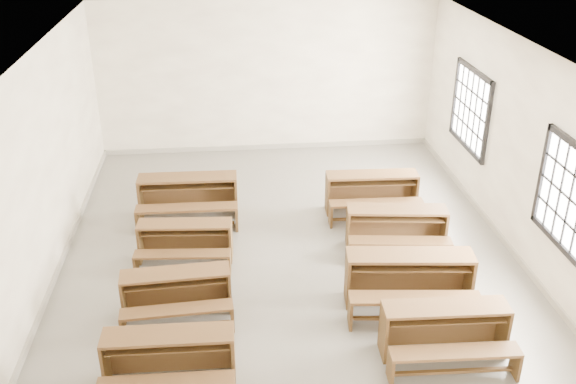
{
  "coord_description": "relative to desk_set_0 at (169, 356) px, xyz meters",
  "views": [
    {
      "loc": [
        -0.89,
        -8.72,
        5.27
      ],
      "look_at": [
        0.0,
        0.0,
        1.0
      ],
      "focal_mm": 40.0,
      "sensor_mm": 36.0,
      "label": 1
    }
  ],
  "objects": [
    {
      "name": "desk_set_3",
      "position": [
        0.07,
        4.1,
        0.05
      ],
      "size": [
        1.69,
        0.9,
        0.75
      ],
      "rotation": [
        0.0,
        0.0,
        -0.02
      ],
      "color": "brown",
      "rests_on": "ground"
    },
    {
      "name": "desk_set_2",
      "position": [
        0.07,
        2.67,
        -0.02
      ],
      "size": [
        1.46,
        0.84,
        0.64
      ],
      "rotation": [
        0.0,
        0.0,
        -0.08
      ],
      "color": "brown",
      "rests_on": "ground"
    },
    {
      "name": "desk_set_5",
      "position": [
        3.14,
        1.23,
        0.06
      ],
      "size": [
        1.79,
        1.06,
        0.77
      ],
      "rotation": [
        0.0,
        0.0,
        -0.1
      ],
      "color": "brown",
      "rests_on": "ground"
    },
    {
      "name": "desk_set_7",
      "position": [
        3.24,
        3.98,
        0.02
      ],
      "size": [
        1.61,
        0.88,
        0.71
      ],
      "rotation": [
        0.0,
        0.0,
        -0.04
      ],
      "color": "brown",
      "rests_on": "ground"
    },
    {
      "name": "desk_set_0",
      "position": [
        0.0,
        0.0,
        0.0
      ],
      "size": [
        1.51,
        0.81,
        0.67
      ],
      "rotation": [
        0.0,
        0.0,
        -0.02
      ],
      "color": "brown",
      "rests_on": "ground"
    },
    {
      "name": "desk_set_6",
      "position": [
        3.35,
        2.69,
        0.01
      ],
      "size": [
        1.63,
        0.98,
        0.7
      ],
      "rotation": [
        0.0,
        0.0,
        -0.12
      ],
      "color": "brown",
      "rests_on": "ground"
    },
    {
      "name": "desk_set_4",
      "position": [
        3.29,
        0.17,
        0.01
      ],
      "size": [
        1.55,
        0.85,
        0.69
      ],
      "rotation": [
        0.0,
        0.0,
        -0.04
      ],
      "color": "brown",
      "rests_on": "ground"
    },
    {
      "name": "desk_set_1",
      "position": [
        0.01,
        1.31,
        -0.02
      ],
      "size": [
        1.48,
        0.83,
        0.65
      ],
      "rotation": [
        0.0,
        0.0,
        0.06
      ],
      "color": "brown",
      "rests_on": "ground"
    },
    {
      "name": "room",
      "position": [
        1.75,
        2.87,
        1.75
      ],
      "size": [
        8.5,
        8.5,
        3.2
      ],
      "color": "slate",
      "rests_on": "ground"
    }
  ]
}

